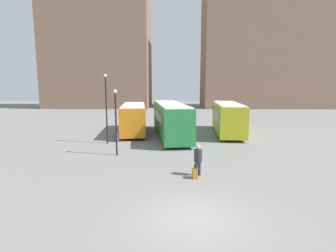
{
  "coord_description": "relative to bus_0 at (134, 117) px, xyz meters",
  "views": [
    {
      "loc": [
        -0.79,
        -9.36,
        4.99
      ],
      "look_at": [
        -1.18,
        11.84,
        1.79
      ],
      "focal_mm": 28.0,
      "sensor_mm": 36.0,
      "label": 1
    }
  ],
  "objects": [
    {
      "name": "ground_plane",
      "position": [
        5.04,
        -18.8,
        -1.67
      ],
      "size": [
        160.0,
        160.0,
        0.0
      ],
      "primitive_type": "plane",
      "color": "slate"
    },
    {
      "name": "building_block_left",
      "position": [
        -13.42,
        36.1,
        10.96
      ],
      "size": [
        24.09,
        12.97,
        25.25
      ],
      "color": "#7F604C",
      "rests_on": "ground_plane"
    },
    {
      "name": "building_block_right",
      "position": [
        27.35,
        36.1,
        13.68
      ],
      "size": [
        31.81,
        11.9,
        30.69
      ],
      "color": "#7F604C",
      "rests_on": "ground_plane"
    },
    {
      "name": "bus_0",
      "position": [
        0.0,
        0.0,
        0.0
      ],
      "size": [
        3.54,
        9.53,
        3.08
      ],
      "rotation": [
        0.0,
        0.0,
        1.69
      ],
      "color": "orange",
      "rests_on": "ground_plane"
    },
    {
      "name": "bus_1",
      "position": [
        4.0,
        -2.11,
        0.14
      ],
      "size": [
        4.14,
        12.2,
        3.33
      ],
      "rotation": [
        0.0,
        0.0,
        1.71
      ],
      "color": "#237A38",
      "rests_on": "ground_plane"
    },
    {
      "name": "bus_2",
      "position": [
        10.07,
        -0.42,
        0.1
      ],
      "size": [
        3.25,
        9.9,
        3.26
      ],
      "rotation": [
        0.0,
        0.0,
        1.49
      ],
      "color": "gold",
      "rests_on": "ground_plane"
    },
    {
      "name": "traveler",
      "position": [
        5.68,
        -13.88,
        -0.62
      ],
      "size": [
        0.49,
        0.49,
        1.76
      ],
      "rotation": [
        0.0,
        0.0,
        1.66
      ],
      "color": "#382D4C",
      "rests_on": "ground_plane"
    },
    {
      "name": "suitcase",
      "position": [
        5.47,
        -14.35,
        -1.37
      ],
      "size": [
        0.31,
        0.44,
        0.85
      ],
      "rotation": [
        0.0,
        0.0,
        1.66
      ],
      "color": "#B27A1E",
      "rests_on": "ground_plane"
    },
    {
      "name": "lamp_post_0",
      "position": [
        -1.54,
        -5.53,
        1.87
      ],
      "size": [
        0.28,
        0.28,
        6.05
      ],
      "color": "black",
      "rests_on": "ground_plane"
    },
    {
      "name": "lamp_post_1",
      "position": [
        0.16,
        -9.58,
        1.2
      ],
      "size": [
        0.28,
        0.28,
        4.78
      ],
      "color": "black",
      "rests_on": "ground_plane"
    },
    {
      "name": "trash_bin",
      "position": [
        -0.94,
        -4.74,
        -1.24
      ],
      "size": [
        0.52,
        0.52,
        0.85
      ],
      "color": "#47474C",
      "rests_on": "ground_plane"
    }
  ]
}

